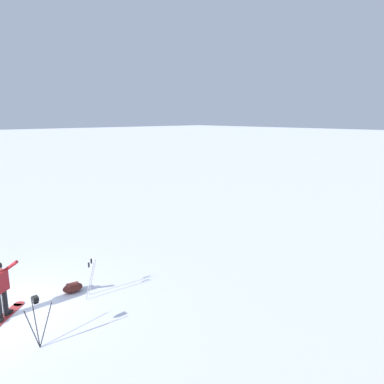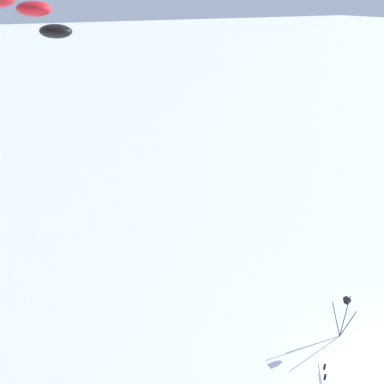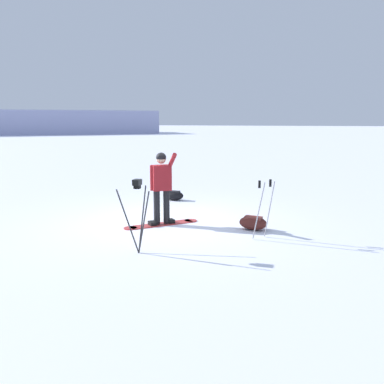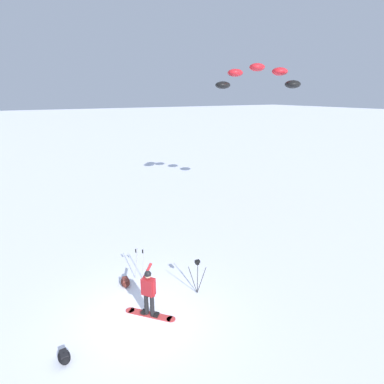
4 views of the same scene
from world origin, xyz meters
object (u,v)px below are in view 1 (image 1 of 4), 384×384
at_px(snowboarder, 0,285).
at_px(camera_tripod, 37,311).
at_px(snowboard, 4,317).
at_px(ski_poles, 91,273).
at_px(gear_bag_large, 73,288).

xyz_separation_m(snowboarder, camera_tripod, (0.26, -1.95, -0.03)).
bearing_deg(snowboard, ski_poles, -14.24).
height_order(gear_bag_large, camera_tripod, camera_tripod).
distance_m(snowboard, gear_bag_large, 2.02).
height_order(snowboard, gear_bag_large, gear_bag_large).
bearing_deg(camera_tripod, gear_bag_large, 49.73).
relative_size(gear_bag_large, ski_poles, 0.56).
relative_size(gear_bag_large, camera_tripod, 0.50).
height_order(snowboard, ski_poles, ski_poles).
bearing_deg(ski_poles, camera_tripod, -146.19).
height_order(snowboard, camera_tripod, camera_tripod).
bearing_deg(snowboard, camera_tripod, -82.28).
xyz_separation_m(snowboarder, gear_bag_large, (2.01, 0.12, -0.82)).
relative_size(snowboarder, ski_poles, 1.40).
relative_size(snowboarder, gear_bag_large, 2.51).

